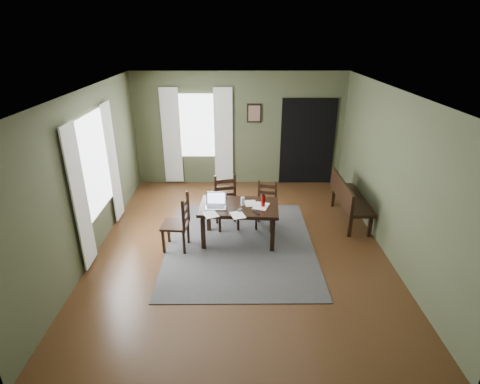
{
  "coord_description": "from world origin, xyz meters",
  "views": [
    {
      "loc": [
        -0.04,
        -5.79,
        3.56
      ],
      "look_at": [
        0.0,
        0.3,
        0.9
      ],
      "focal_mm": 28.0,
      "sensor_mm": 36.0,
      "label": 1
    }
  ],
  "objects_px": {
    "chair_end": "(178,223)",
    "water_bottle": "(263,200)",
    "bench": "(348,197)",
    "laptop": "(216,203)",
    "chair_back_right": "(266,206)",
    "dining_table": "(239,210)",
    "chair_back_left": "(227,203)"
  },
  "relations": [
    {
      "from": "dining_table",
      "to": "chair_back_right",
      "type": "relative_size",
      "value": 1.63
    },
    {
      "from": "chair_back_left",
      "to": "chair_back_right",
      "type": "bearing_deg",
      "value": -11.93
    },
    {
      "from": "chair_back_right",
      "to": "bench",
      "type": "xyz_separation_m",
      "value": [
        1.63,
        0.24,
        0.08
      ]
    },
    {
      "from": "dining_table",
      "to": "chair_end",
      "type": "distance_m",
      "value": 1.09
    },
    {
      "from": "chair_end",
      "to": "chair_back_right",
      "type": "xyz_separation_m",
      "value": [
        1.57,
        0.81,
        -0.06
      ]
    },
    {
      "from": "chair_end",
      "to": "laptop",
      "type": "distance_m",
      "value": 0.74
    },
    {
      "from": "chair_end",
      "to": "water_bottle",
      "type": "height_order",
      "value": "chair_end"
    },
    {
      "from": "laptop",
      "to": "chair_end",
      "type": "bearing_deg",
      "value": -158.38
    },
    {
      "from": "chair_back_left",
      "to": "chair_back_right",
      "type": "relative_size",
      "value": 1.14
    },
    {
      "from": "dining_table",
      "to": "bench",
      "type": "relative_size",
      "value": 0.94
    },
    {
      "from": "chair_back_left",
      "to": "laptop",
      "type": "bearing_deg",
      "value": -117.57
    },
    {
      "from": "chair_back_right",
      "to": "bench",
      "type": "distance_m",
      "value": 1.65
    },
    {
      "from": "dining_table",
      "to": "water_bottle",
      "type": "distance_m",
      "value": 0.47
    },
    {
      "from": "bench",
      "to": "chair_end",
      "type": "bearing_deg",
      "value": 108.06
    },
    {
      "from": "chair_end",
      "to": "chair_back_left",
      "type": "relative_size",
      "value": 1.0
    },
    {
      "from": "chair_end",
      "to": "laptop",
      "type": "relative_size",
      "value": 2.8
    },
    {
      "from": "dining_table",
      "to": "water_bottle",
      "type": "relative_size",
      "value": 5.94
    },
    {
      "from": "bench",
      "to": "laptop",
      "type": "xyz_separation_m",
      "value": [
        -2.56,
        -0.8,
        0.25
      ]
    },
    {
      "from": "dining_table",
      "to": "chair_back_left",
      "type": "height_order",
      "value": "chair_back_left"
    },
    {
      "from": "chair_back_right",
      "to": "bench",
      "type": "relative_size",
      "value": 0.58
    },
    {
      "from": "chair_end",
      "to": "laptop",
      "type": "xyz_separation_m",
      "value": [
        0.65,
        0.24,
        0.27
      ]
    },
    {
      "from": "chair_back_right",
      "to": "bench",
      "type": "height_order",
      "value": "chair_back_right"
    },
    {
      "from": "dining_table",
      "to": "chair_back_right",
      "type": "height_order",
      "value": "chair_back_right"
    },
    {
      "from": "chair_end",
      "to": "chair_back_left",
      "type": "xyz_separation_m",
      "value": [
        0.81,
        0.82,
        -0.0
      ]
    },
    {
      "from": "chair_back_left",
      "to": "chair_back_right",
      "type": "height_order",
      "value": "chair_back_left"
    },
    {
      "from": "chair_back_right",
      "to": "chair_end",
      "type": "bearing_deg",
      "value": -140.65
    },
    {
      "from": "chair_back_left",
      "to": "water_bottle",
      "type": "distance_m",
      "value": 0.93
    },
    {
      "from": "chair_back_right",
      "to": "water_bottle",
      "type": "bearing_deg",
      "value": -88.3
    },
    {
      "from": "chair_end",
      "to": "dining_table",
      "type": "bearing_deg",
      "value": 108.74
    },
    {
      "from": "dining_table",
      "to": "chair_back_right",
      "type": "bearing_deg",
      "value": 50.31
    },
    {
      "from": "chair_back_right",
      "to": "dining_table",
      "type": "bearing_deg",
      "value": -121.82
    },
    {
      "from": "dining_table",
      "to": "laptop",
      "type": "distance_m",
      "value": 0.43
    }
  ]
}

